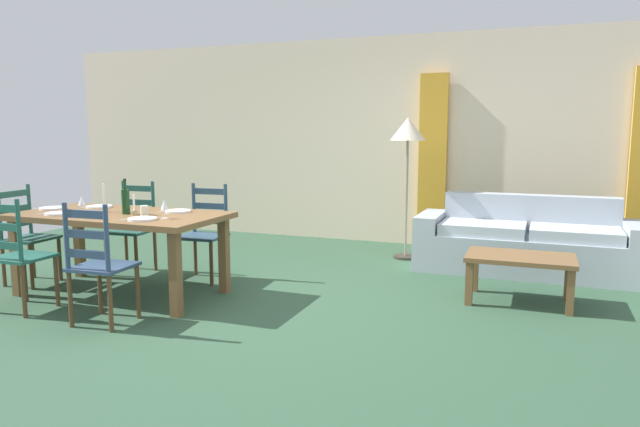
# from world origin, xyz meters

# --- Properties ---
(ground_plane) EXTENTS (9.60, 9.60, 0.02)m
(ground_plane) POSITION_xyz_m (0.00, 0.00, -0.01)
(ground_plane) COLOR #2D4C36
(wall_far) EXTENTS (9.60, 0.16, 2.70)m
(wall_far) POSITION_xyz_m (0.00, 3.30, 1.35)
(wall_far) COLOR beige
(wall_far) RESTS_ON ground_plane
(curtain_panel_left) EXTENTS (0.35, 0.08, 2.20)m
(curtain_panel_left) POSITION_xyz_m (0.78, 3.16, 1.10)
(curtain_panel_left) COLOR gold
(curtain_panel_left) RESTS_ON ground_plane
(dining_table) EXTENTS (1.90, 0.96, 0.75)m
(dining_table) POSITION_xyz_m (-1.46, -0.07, 0.66)
(dining_table) COLOR brown
(dining_table) RESTS_ON ground_plane
(dining_chair_near_left) EXTENTS (0.42, 0.40, 0.96)m
(dining_chair_near_left) POSITION_xyz_m (-1.92, -0.79, 0.48)
(dining_chair_near_left) COLOR #205A4D
(dining_chair_near_left) RESTS_ON ground_plane
(dining_chair_near_right) EXTENTS (0.44, 0.42, 0.96)m
(dining_chair_near_right) POSITION_xyz_m (-1.05, -0.82, 0.48)
(dining_chair_near_right) COLOR #2F4562
(dining_chair_near_right) RESTS_ON ground_plane
(dining_chair_far_left) EXTENTS (0.45, 0.43, 0.96)m
(dining_chair_far_left) POSITION_xyz_m (-1.92, 0.67, 0.48)
(dining_chair_far_left) COLOR #215046
(dining_chair_far_left) RESTS_ON ground_plane
(dining_chair_far_right) EXTENTS (0.45, 0.43, 0.96)m
(dining_chair_far_right) POSITION_xyz_m (-1.04, 0.68, 0.48)
(dining_chair_far_right) COLOR #2A4559
(dining_chair_far_right) RESTS_ON ground_plane
(dining_chair_head_west) EXTENTS (0.42, 0.44, 0.96)m
(dining_chair_head_west) POSITION_xyz_m (-2.59, -0.08, 0.48)
(dining_chair_head_west) COLOR #255447
(dining_chair_head_west) RESTS_ON ground_plane
(dinner_plate_near_left) EXTENTS (0.24, 0.24, 0.02)m
(dinner_plate_near_left) POSITION_xyz_m (-1.91, -0.32, 0.76)
(dinner_plate_near_left) COLOR white
(dinner_plate_near_left) RESTS_ON dining_table
(fork_near_left) EXTENTS (0.02, 0.17, 0.01)m
(fork_near_left) POSITION_xyz_m (-2.06, -0.32, 0.75)
(fork_near_left) COLOR silver
(fork_near_left) RESTS_ON dining_table
(dinner_plate_near_right) EXTENTS (0.24, 0.24, 0.02)m
(dinner_plate_near_right) POSITION_xyz_m (-1.01, -0.32, 0.76)
(dinner_plate_near_right) COLOR white
(dinner_plate_near_right) RESTS_ON dining_table
(fork_near_right) EXTENTS (0.02, 0.17, 0.01)m
(fork_near_right) POSITION_xyz_m (-1.16, -0.32, 0.75)
(fork_near_right) COLOR silver
(fork_near_right) RESTS_ON dining_table
(dinner_plate_far_left) EXTENTS (0.24, 0.24, 0.02)m
(dinner_plate_far_left) POSITION_xyz_m (-1.91, 0.18, 0.76)
(dinner_plate_far_left) COLOR white
(dinner_plate_far_left) RESTS_ON dining_table
(fork_far_left) EXTENTS (0.02, 0.17, 0.01)m
(fork_far_left) POSITION_xyz_m (-2.06, 0.18, 0.75)
(fork_far_left) COLOR silver
(fork_far_left) RESTS_ON dining_table
(dinner_plate_far_right) EXTENTS (0.24, 0.24, 0.02)m
(dinner_plate_far_right) POSITION_xyz_m (-1.01, 0.18, 0.76)
(dinner_plate_far_right) COLOR white
(dinner_plate_far_right) RESTS_ON dining_table
(fork_far_right) EXTENTS (0.02, 0.17, 0.01)m
(fork_far_right) POSITION_xyz_m (-1.16, 0.18, 0.75)
(fork_far_right) COLOR silver
(fork_far_right) RESTS_ON dining_table
(dinner_plate_head_west) EXTENTS (0.24, 0.24, 0.02)m
(dinner_plate_head_west) POSITION_xyz_m (-2.24, -0.07, 0.76)
(dinner_plate_head_west) COLOR white
(dinner_plate_head_west) RESTS_ON dining_table
(fork_head_west) EXTENTS (0.03, 0.17, 0.01)m
(fork_head_west) POSITION_xyz_m (-2.39, -0.07, 0.75)
(fork_head_west) COLOR silver
(fork_head_west) RESTS_ON dining_table
(wine_bottle) EXTENTS (0.07, 0.07, 0.32)m
(wine_bottle) POSITION_xyz_m (-1.38, -0.08, 0.87)
(wine_bottle) COLOR #143819
(wine_bottle) RESTS_ON dining_table
(wine_glass_near_left) EXTENTS (0.06, 0.06, 0.16)m
(wine_glass_near_left) POSITION_xyz_m (-1.76, -0.20, 0.86)
(wine_glass_near_left) COLOR white
(wine_glass_near_left) RESTS_ON dining_table
(wine_glass_near_right) EXTENTS (0.06, 0.06, 0.16)m
(wine_glass_near_right) POSITION_xyz_m (-0.88, -0.19, 0.86)
(wine_glass_near_right) COLOR white
(wine_glass_near_right) RESTS_ON dining_table
(coffee_cup_primary) EXTENTS (0.07, 0.07, 0.09)m
(coffee_cup_primary) POSITION_xyz_m (-1.16, -0.11, 0.80)
(coffee_cup_primary) COLOR beige
(coffee_cup_primary) RESTS_ON dining_table
(candle_tall) EXTENTS (0.05, 0.05, 0.26)m
(candle_tall) POSITION_xyz_m (-1.64, -0.05, 0.82)
(candle_tall) COLOR #998C66
(candle_tall) RESTS_ON dining_table
(candle_short) EXTENTS (0.05, 0.05, 0.18)m
(candle_short) POSITION_xyz_m (-1.26, -0.11, 0.80)
(candle_short) COLOR #998C66
(candle_short) RESTS_ON dining_table
(couch) EXTENTS (2.29, 0.83, 0.80)m
(couch) POSITION_xyz_m (1.98, 2.17, 0.29)
(couch) COLOR #A3ADB8
(couch) RESTS_ON ground_plane
(coffee_table) EXTENTS (0.90, 0.56, 0.42)m
(coffee_table) POSITION_xyz_m (1.95, 0.95, 0.36)
(coffee_table) COLOR brown
(coffee_table) RESTS_ON ground_plane
(standing_lamp) EXTENTS (0.40, 0.40, 1.64)m
(standing_lamp) POSITION_xyz_m (0.63, 2.35, 1.41)
(standing_lamp) COLOR #332D28
(standing_lamp) RESTS_ON ground_plane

